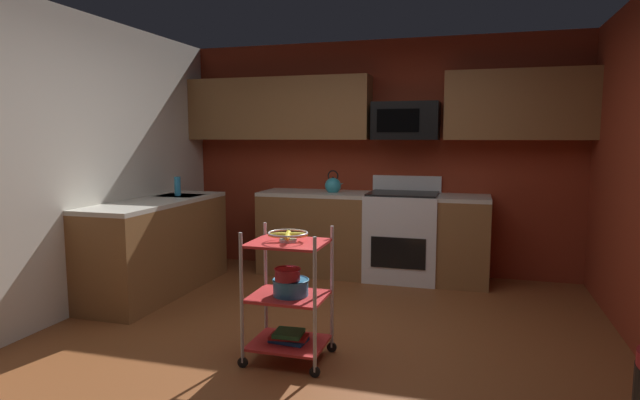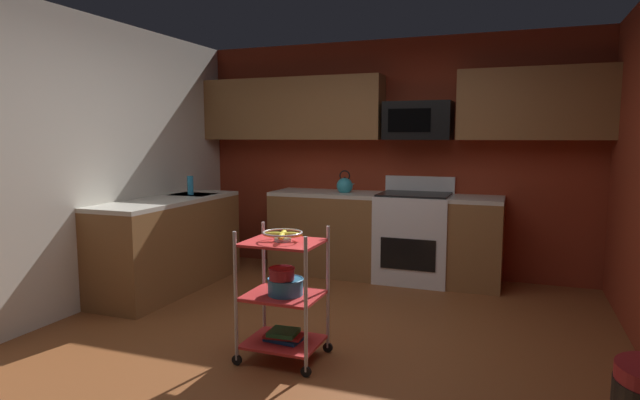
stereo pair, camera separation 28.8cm
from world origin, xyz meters
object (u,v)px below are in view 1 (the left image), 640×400
at_px(rolling_cart, 288,296).
at_px(mixing_bowl_large, 291,287).
at_px(mixing_bowl_small, 287,274).
at_px(oven_range, 402,235).
at_px(book_stack, 289,336).
at_px(microwave, 406,121).
at_px(fruit_bowl, 288,235).
at_px(kettle, 333,185).
at_px(dish_soap_bottle, 178,186).

relative_size(rolling_cart, mixing_bowl_large, 3.63).
bearing_deg(mixing_bowl_small, oven_range, 79.12).
distance_m(mixing_bowl_large, book_stack, 0.35).
relative_size(microwave, mixing_bowl_large, 2.78).
relative_size(microwave, fruit_bowl, 2.57).
height_order(kettle, dish_soap_bottle, kettle).
xyz_separation_m(kettle, dish_soap_bottle, (-1.46, -0.80, 0.02)).
distance_m(oven_range, book_stack, 2.40).
relative_size(oven_range, microwave, 1.57).
bearing_deg(fruit_bowl, microwave, 79.22).
bearing_deg(dish_soap_bottle, rolling_cart, -40.67).
bearing_deg(microwave, dish_soap_bottle, -157.86).
height_order(mixing_bowl_large, dish_soap_bottle, dish_soap_bottle).
distance_m(rolling_cart, mixing_bowl_large, 0.07).
height_order(rolling_cart, kettle, kettle).
relative_size(fruit_bowl, kettle, 1.03).
relative_size(oven_range, book_stack, 4.06).
height_order(book_stack, dish_soap_bottle, dish_soap_bottle).
xyz_separation_m(rolling_cart, mixing_bowl_large, (0.02, -0.00, 0.07)).
relative_size(microwave, kettle, 2.65).
xyz_separation_m(microwave, dish_soap_bottle, (-2.24, -0.91, -0.68)).
bearing_deg(mixing_bowl_large, oven_range, 79.15).
height_order(book_stack, kettle, kettle).
relative_size(mixing_bowl_large, dish_soap_bottle, 1.26).
bearing_deg(dish_soap_bottle, mixing_bowl_large, -40.39).
bearing_deg(oven_range, microwave, 90.26).
bearing_deg(kettle, fruit_bowl, -82.34).
relative_size(mixing_bowl_small, kettle, 0.69).
distance_m(oven_range, kettle, 0.93).
relative_size(fruit_bowl, dish_soap_bottle, 1.36).
bearing_deg(rolling_cart, fruit_bowl, 75.96).
bearing_deg(kettle, mixing_bowl_small, -82.26).
bearing_deg(dish_soap_bottle, kettle, 28.76).
relative_size(mixing_bowl_large, mixing_bowl_small, 1.38).
distance_m(book_stack, dish_soap_bottle, 2.49).
bearing_deg(dish_soap_bottle, fruit_bowl, -40.67).
bearing_deg(book_stack, dish_soap_bottle, 139.33).
xyz_separation_m(microwave, kettle, (-0.78, -0.11, -0.70)).
relative_size(fruit_bowl, mixing_bowl_small, 1.49).
bearing_deg(rolling_cart, book_stack, 90.00).
distance_m(rolling_cart, book_stack, 0.29).
bearing_deg(kettle, book_stack, -82.34).
relative_size(mixing_bowl_large, kettle, 0.95).
height_order(microwave, kettle, microwave).
height_order(microwave, mixing_bowl_large, microwave).
bearing_deg(oven_range, kettle, -179.72).
bearing_deg(kettle, microwave, 7.95).
bearing_deg(mixing_bowl_small, dish_soap_bottle, 138.75).
bearing_deg(mixing_bowl_large, dish_soap_bottle, 139.61).
bearing_deg(mixing_bowl_small, rolling_cart, 102.65).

